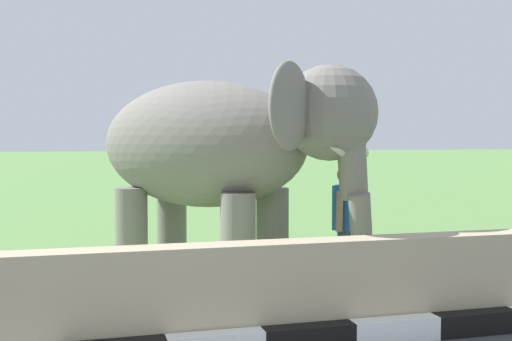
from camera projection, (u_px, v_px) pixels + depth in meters
name	position (u px, v px, depth m)	size (l,w,h in m)	color
barrier_parapet	(308.00, 290.00, 6.34)	(28.00, 0.36, 1.00)	tan
elephant	(224.00, 148.00, 8.43)	(3.83, 3.84, 2.90)	slate
person_handler	(345.00, 221.00, 8.42)	(0.48, 0.55, 1.66)	navy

